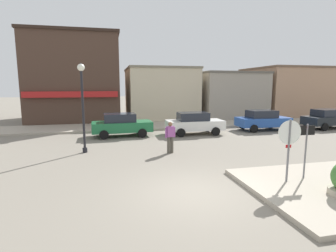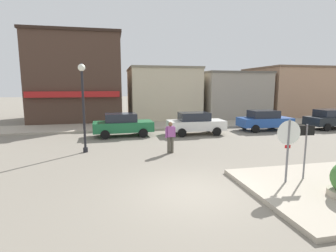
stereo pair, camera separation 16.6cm
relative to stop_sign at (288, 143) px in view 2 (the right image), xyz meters
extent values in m
plane|color=gray|center=(-3.28, 0.12, -1.52)|extent=(160.00, 160.00, 0.00)
cube|color=#A89E8C|center=(-3.28, 14.09, -1.44)|extent=(80.00, 4.00, 0.15)
cylinder|color=slate|center=(0.00, -0.01, -0.37)|extent=(0.07, 0.07, 2.30)
cylinder|color=red|center=(0.00, 0.01, 0.35)|extent=(0.76, 0.09, 0.76)
cylinder|color=white|center=(0.00, 0.00, 0.35)|extent=(0.82, 0.09, 0.82)
cube|color=red|center=(0.00, 0.01, -0.13)|extent=(0.20, 0.03, 0.11)
cylinder|color=slate|center=(0.83, 0.16, -0.47)|extent=(0.06, 0.06, 2.10)
cube|color=black|center=(0.83, 0.17, 0.36)|extent=(0.60, 0.07, 0.34)
cube|color=white|center=(0.83, 0.18, 0.36)|extent=(0.54, 0.06, 0.29)
cube|color=black|center=(0.83, 0.19, 0.36)|extent=(0.34, 0.04, 0.08)
cylinder|color=black|center=(-7.16, 6.30, 0.58)|extent=(0.12, 0.12, 4.20)
cylinder|color=black|center=(-7.16, 6.30, -1.40)|extent=(0.24, 0.24, 0.24)
sphere|color=white|center=(-7.16, 6.30, 2.79)|extent=(0.36, 0.36, 0.36)
cone|color=black|center=(-7.16, 6.30, 2.94)|extent=(0.32, 0.32, 0.18)
cube|color=#1E6B3D|center=(-5.04, 10.37, -0.85)|extent=(4.07, 1.87, 0.66)
cube|color=#1E232D|center=(-5.19, 10.36, -0.24)|extent=(2.14, 1.48, 0.56)
cylinder|color=black|center=(-3.83, 11.27, -1.22)|extent=(0.61, 0.21, 0.60)
cylinder|color=black|center=(-3.76, 9.57, -1.22)|extent=(0.61, 0.21, 0.60)
cylinder|color=black|center=(-6.31, 11.16, -1.22)|extent=(0.61, 0.21, 0.60)
cylinder|color=black|center=(-6.24, 9.47, -1.22)|extent=(0.61, 0.21, 0.60)
cube|color=white|center=(0.03, 9.96, -0.85)|extent=(4.03, 1.77, 0.66)
cube|color=#1E232D|center=(-0.12, 9.97, -0.24)|extent=(2.10, 1.43, 0.56)
cylinder|color=black|center=(1.29, 10.79, -1.22)|extent=(0.60, 0.19, 0.60)
cylinder|color=black|center=(1.26, 9.09, -1.22)|extent=(0.60, 0.19, 0.60)
cylinder|color=black|center=(-1.19, 10.84, -1.22)|extent=(0.60, 0.19, 0.60)
cylinder|color=black|center=(-1.22, 9.14, -1.22)|extent=(0.60, 0.19, 0.60)
cube|color=#234C9E|center=(5.72, 10.40, -0.85)|extent=(4.03, 1.76, 0.66)
cube|color=#1E232D|center=(5.57, 10.40, -0.24)|extent=(2.10, 1.43, 0.56)
cylinder|color=black|center=(6.97, 11.23, -1.22)|extent=(0.60, 0.19, 0.60)
cylinder|color=black|center=(6.94, 9.53, -1.22)|extent=(0.60, 0.19, 0.60)
cylinder|color=black|center=(4.49, 11.27, -1.22)|extent=(0.60, 0.19, 0.60)
cylinder|color=black|center=(4.46, 9.57, -1.22)|extent=(0.60, 0.19, 0.60)
cube|color=black|center=(11.32, 10.02, -0.85)|extent=(4.12, 2.02, 0.66)
cube|color=#1E232D|center=(11.18, 10.01, -0.24)|extent=(2.19, 1.56, 0.56)
cylinder|color=black|center=(12.49, 10.97, -1.22)|extent=(0.61, 0.23, 0.60)
cylinder|color=black|center=(10.02, 10.77, -1.22)|extent=(0.61, 0.23, 0.60)
cylinder|color=black|center=(10.16, 9.07, -1.22)|extent=(0.61, 0.23, 0.60)
cylinder|color=#4C473D|center=(-2.97, 5.20, -1.09)|extent=(0.16, 0.16, 0.85)
cylinder|color=#4C473D|center=(-2.79, 5.23, -1.09)|extent=(0.16, 0.16, 0.85)
cube|color=#994C99|center=(-2.88, 5.21, -0.40)|extent=(0.39, 0.27, 0.54)
sphere|color=brown|center=(-2.88, 5.21, -0.02)|extent=(0.22, 0.22, 0.22)
cylinder|color=#994C99|center=(-3.11, 5.18, -0.45)|extent=(0.10, 0.10, 0.52)
cylinder|color=#994C99|center=(-2.65, 5.25, -0.45)|extent=(0.10, 0.10, 0.52)
cube|color=#473328|center=(-8.90, 20.63, 2.46)|extent=(8.06, 9.08, 7.95)
cube|color=#B21E1E|center=(-8.90, 15.94, 1.18)|extent=(7.66, 0.40, 0.50)
cube|color=#2E211A|center=(-8.90, 20.63, 6.55)|extent=(8.30, 9.35, 0.24)
cube|color=beige|center=(-0.58, 19.83, 0.99)|extent=(6.71, 7.49, 5.02)
cube|color=gray|center=(-0.58, 19.83, 3.60)|extent=(6.84, 7.64, 0.20)
cube|color=#9E9384|center=(6.64, 19.40, 0.79)|extent=(6.57, 7.55, 4.62)
cube|color=#5E584F|center=(6.64, 19.40, 3.20)|extent=(6.70, 7.70, 0.20)
cube|color=tan|center=(14.57, 19.50, 1.11)|extent=(8.42, 7.74, 5.25)
cube|color=brown|center=(14.57, 19.50, 3.84)|extent=(8.59, 7.89, 0.20)
camera|label=1|loc=(-5.89, -7.52, 1.90)|focal=28.00mm
camera|label=2|loc=(-5.73, -7.55, 1.90)|focal=28.00mm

